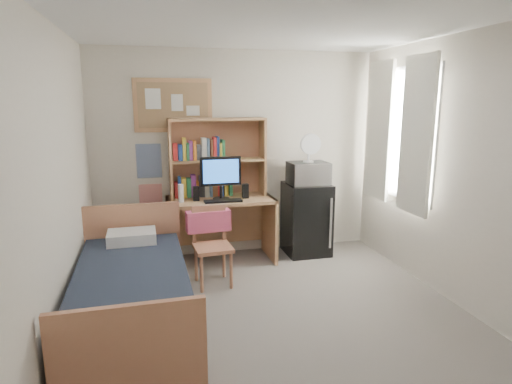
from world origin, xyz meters
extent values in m
cube|color=gray|center=(0.00, 0.00, -0.01)|extent=(3.60, 4.20, 0.02)
cube|color=white|center=(0.00, 0.00, 2.60)|extent=(3.60, 4.20, 0.02)
cube|color=silver|center=(0.00, 2.10, 1.30)|extent=(3.60, 0.04, 2.60)
cube|color=silver|center=(0.00, -2.10, 1.30)|extent=(3.60, 0.04, 2.60)
cube|color=silver|center=(-1.80, 0.00, 1.30)|extent=(0.04, 4.20, 2.60)
cube|color=silver|center=(1.80, 0.00, 1.30)|extent=(0.04, 4.20, 2.60)
cube|color=white|center=(1.75, 1.20, 1.60)|extent=(0.10, 1.40, 1.70)
cube|color=white|center=(1.72, 0.80, 1.60)|extent=(0.04, 0.55, 1.70)
cube|color=white|center=(1.72, 1.60, 1.60)|extent=(0.04, 0.55, 1.70)
cube|color=#A37F56|center=(-0.78, 2.08, 1.92)|extent=(0.94, 0.03, 0.64)
cube|color=navy|center=(-1.10, 2.09, 1.25)|extent=(0.30, 0.01, 0.42)
cube|color=red|center=(-1.10, 2.09, 0.78)|extent=(0.28, 0.01, 0.36)
cube|color=tan|center=(-0.27, 1.76, 0.40)|extent=(1.30, 0.66, 0.81)
cube|color=#B77A57|center=(-0.47, 1.08, 0.43)|extent=(0.46, 0.46, 0.86)
cube|color=black|center=(0.86, 1.81, 0.47)|extent=(0.55, 0.55, 0.93)
cube|color=black|center=(-1.28, 0.37, 0.27)|extent=(1.03, 1.98, 0.54)
cube|color=tan|center=(-0.28, 1.91, 1.29)|extent=(1.18, 0.31, 0.96)
cube|color=black|center=(-0.27, 1.70, 1.07)|extent=(0.49, 0.04, 0.52)
cube|color=black|center=(-0.27, 1.56, 0.82)|extent=(0.44, 0.15, 0.02)
cube|color=black|center=(-0.57, 1.69, 0.90)|extent=(0.07, 0.07, 0.17)
cube|color=black|center=(0.03, 1.70, 0.90)|extent=(0.07, 0.07, 0.17)
cylinder|color=white|center=(-0.75, 1.65, 0.92)|extent=(0.06, 0.06, 0.22)
cube|color=#D55171|center=(-0.48, 1.28, 0.67)|extent=(0.50, 0.19, 0.23)
cube|color=silver|center=(0.86, 1.79, 1.07)|extent=(0.49, 0.37, 0.28)
cylinder|color=white|center=(0.86, 1.79, 1.37)|extent=(0.26, 0.26, 0.32)
cube|color=white|center=(-1.30, 1.12, 0.60)|extent=(0.49, 0.35, 0.12)
camera|label=1|loc=(-1.03, -3.29, 1.96)|focal=30.00mm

